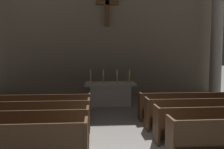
% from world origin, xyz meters
% --- Properties ---
extents(pew_left_row_2, '(3.73, 0.50, 0.95)m').
position_xyz_m(pew_left_row_2, '(-2.68, 0.99, 0.48)').
color(pew_left_row_2, '#422B19').
rests_on(pew_left_row_2, ground).
extents(pew_left_row_3, '(3.73, 0.50, 0.95)m').
position_xyz_m(pew_left_row_3, '(-2.68, 2.02, 0.48)').
color(pew_left_row_3, '#422B19').
rests_on(pew_left_row_3, ground).
extents(pew_left_row_4, '(3.73, 0.50, 0.95)m').
position_xyz_m(pew_left_row_4, '(-2.68, 3.04, 0.48)').
color(pew_left_row_4, '#422B19').
rests_on(pew_left_row_4, ground).
extents(pew_right_row_3, '(3.73, 0.50, 0.95)m').
position_xyz_m(pew_right_row_3, '(2.68, 2.02, 0.48)').
color(pew_right_row_3, '#422B19').
rests_on(pew_right_row_3, ground).
extents(pew_right_row_4, '(3.73, 0.50, 0.95)m').
position_xyz_m(pew_right_row_4, '(2.68, 3.04, 0.48)').
color(pew_right_row_4, '#422B19').
rests_on(pew_right_row_4, ground).
extents(column_right_third, '(0.84, 0.84, 7.32)m').
position_xyz_m(column_right_third, '(5.37, 6.44, 3.58)').
color(column_right_third, '#9E998E').
rests_on(column_right_third, ground).
extents(altar, '(2.20, 0.90, 1.01)m').
position_xyz_m(altar, '(0.00, 5.38, 0.53)').
color(altar, '#A8A399').
rests_on(altar, ground).
extents(candlestick_outer_left, '(0.16, 0.16, 0.56)m').
position_xyz_m(candlestick_outer_left, '(-0.85, 5.38, 1.18)').
color(candlestick_outer_left, '#B79338').
rests_on(candlestick_outer_left, altar).
extents(candlestick_inner_left, '(0.16, 0.16, 0.56)m').
position_xyz_m(candlestick_inner_left, '(-0.30, 5.38, 1.18)').
color(candlestick_inner_left, '#B79338').
rests_on(candlestick_inner_left, altar).
extents(candlestick_inner_right, '(0.16, 0.16, 0.56)m').
position_xyz_m(candlestick_inner_right, '(0.30, 5.38, 1.18)').
color(candlestick_inner_right, '#B79338').
rests_on(candlestick_inner_right, altar).
extents(candlestick_outer_right, '(0.16, 0.16, 0.56)m').
position_xyz_m(candlestick_outer_right, '(0.85, 5.38, 1.18)').
color(candlestick_outer_right, '#B79338').
rests_on(candlestick_outer_right, altar).
extents(apse_with_cross, '(11.64, 0.47, 8.39)m').
position_xyz_m(apse_with_cross, '(0.00, 7.73, 4.20)').
color(apse_with_cross, gray).
rests_on(apse_with_cross, ground).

